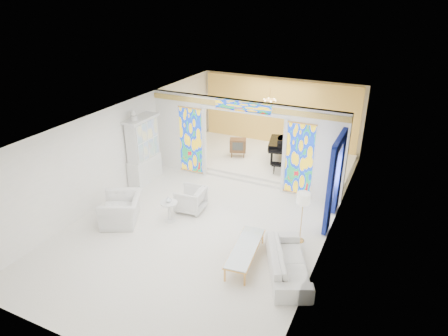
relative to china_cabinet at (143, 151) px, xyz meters
The scene contains 24 objects.
floor 3.47m from the china_cabinet, 10.50° to the right, with size 12.00×12.00×0.00m, color white.
ceiling 3.75m from the china_cabinet, 10.50° to the right, with size 7.00×12.00×0.02m, color white.
wall_back 6.30m from the china_cabinet, 59.24° to the left, with size 7.00×0.02×3.00m, color white.
wall_front 7.35m from the china_cabinet, 64.01° to the right, with size 7.00×0.02×3.00m, color white.
wall_left 0.74m from the china_cabinet, 115.42° to the right, with size 0.02×12.00×3.00m, color white.
wall_right 6.75m from the china_cabinet, ahead, with size 0.02×12.00×3.00m, color white.
partition_wall 3.54m from the china_cabinet, 23.50° to the left, with size 7.00×0.22×3.00m.
stained_glass_left 1.76m from the china_cabinet, 47.47° to the left, with size 0.90×0.04×2.40m, color gold.
stained_glass_right 5.41m from the china_cabinet, 13.85° to the left, with size 0.90×0.04×2.40m, color gold.
stained_glass_transom 3.84m from the china_cabinet, 21.91° to the left, with size 2.00×0.04×0.34m, color gold.
alcove_platform 4.88m from the china_cabinet, 47.45° to the left, with size 6.80×3.80×0.18m, color white.
gold_curtain_back 6.19m from the china_cabinet, 58.67° to the left, with size 6.70×0.10×2.90m, color #ECB652.
chandelier 5.02m from the china_cabinet, 44.89° to the left, with size 0.48×0.48×0.30m, color gold.
blue_drapes 6.63m from the china_cabinet, ahead, with size 0.14×1.85×2.65m.
china_cabinet is the anchor object (origin of this frame).
armchair_left 2.89m from the china_cabinet, 68.89° to the right, with size 1.28×1.12×0.83m, color white.
armchair_right 2.88m from the china_cabinet, 24.40° to the right, with size 0.82×0.85×0.77m, color white.
sofa 6.81m from the china_cabinet, 24.21° to the right, with size 2.25×0.88×0.66m, color white.
side_table 3.08m from the china_cabinet, 40.86° to the right, with size 0.65×0.65×0.63m.
vase 3.01m from the china_cabinet, 40.86° to the right, with size 0.18×0.18×0.18m, color white.
coffee_table 5.81m from the china_cabinet, 28.83° to the right, with size 0.82×1.98×0.43m.
floor_lamp 6.22m from the china_cabinet, 12.14° to the right, with size 0.40×0.40×1.49m.
grand_piano 5.61m from the china_cabinet, 41.23° to the left, with size 1.71×2.63×0.97m.
tv_console 3.88m from the china_cabinet, 53.44° to the left, with size 0.75×0.63×0.74m.
Camera 1 is at (4.91, -9.94, 6.44)m, focal length 32.00 mm.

